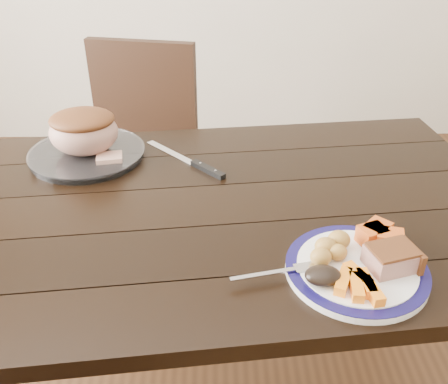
{
  "coord_description": "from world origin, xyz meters",
  "views": [
    {
      "loc": [
        0.06,
        -1.02,
        1.42
      ],
      "look_at": [
        0.08,
        -0.02,
        0.8
      ],
      "focal_mm": 40.0,
      "sensor_mm": 36.0,
      "label": 1
    }
  ],
  "objects_px": {
    "roast_joint": "(84,132)",
    "dinner_plate": "(356,270)",
    "dining_table": "(193,236)",
    "fork": "(280,272)",
    "carving_knife": "(198,165)",
    "serving_platter": "(87,155)",
    "chair_far": "(139,152)",
    "pork_slice": "(391,259)"
  },
  "relations": [
    {
      "from": "roast_joint",
      "to": "dinner_plate",
      "type": "bearing_deg",
      "value": -38.42
    },
    {
      "from": "dining_table",
      "to": "fork",
      "type": "height_order",
      "value": "fork"
    },
    {
      "from": "dinner_plate",
      "to": "carving_knife",
      "type": "xyz_separation_m",
      "value": [
        -0.33,
        0.45,
        -0.0
      ]
    },
    {
      "from": "dinner_plate",
      "to": "serving_platter",
      "type": "distance_m",
      "value": 0.83
    },
    {
      "from": "dinner_plate",
      "to": "carving_knife",
      "type": "relative_size",
      "value": 1.16
    },
    {
      "from": "dining_table",
      "to": "serving_platter",
      "type": "height_order",
      "value": "serving_platter"
    },
    {
      "from": "dinner_plate",
      "to": "serving_platter",
      "type": "relative_size",
      "value": 0.89
    },
    {
      "from": "carving_knife",
      "to": "roast_joint",
      "type": "bearing_deg",
      "value": -144.86
    },
    {
      "from": "dinner_plate",
      "to": "dining_table",
      "type": "bearing_deg",
      "value": 143.17
    },
    {
      "from": "chair_far",
      "to": "dinner_plate",
      "type": "distance_m",
      "value": 1.18
    },
    {
      "from": "serving_platter",
      "to": "pork_slice",
      "type": "bearing_deg",
      "value": -36.14
    },
    {
      "from": "dining_table",
      "to": "serving_platter",
      "type": "relative_size",
      "value": 5.26
    },
    {
      "from": "serving_platter",
      "to": "roast_joint",
      "type": "bearing_deg",
      "value": 0.0
    },
    {
      "from": "roast_joint",
      "to": "carving_knife",
      "type": "relative_size",
      "value": 0.78
    },
    {
      "from": "chair_far",
      "to": "pork_slice",
      "type": "xyz_separation_m",
      "value": [
        0.65,
        -1.0,
        0.27
      ]
    },
    {
      "from": "dinner_plate",
      "to": "carving_knife",
      "type": "height_order",
      "value": "dinner_plate"
    },
    {
      "from": "roast_joint",
      "to": "dining_table",
      "type": "bearing_deg",
      "value": -40.11
    },
    {
      "from": "chair_far",
      "to": "roast_joint",
      "type": "distance_m",
      "value": 0.57
    },
    {
      "from": "dinner_plate",
      "to": "pork_slice",
      "type": "xyz_separation_m",
      "value": [
        0.06,
        -0.01,
        0.03
      ]
    },
    {
      "from": "chair_far",
      "to": "carving_knife",
      "type": "bearing_deg",
      "value": 126.56
    },
    {
      "from": "dining_table",
      "to": "chair_far",
      "type": "relative_size",
      "value": 1.81
    },
    {
      "from": "dining_table",
      "to": "pork_slice",
      "type": "bearing_deg",
      "value": -32.82
    },
    {
      "from": "dining_table",
      "to": "chair_far",
      "type": "bearing_deg",
      "value": 108.13
    },
    {
      "from": "roast_joint",
      "to": "carving_knife",
      "type": "bearing_deg",
      "value": -11.09
    },
    {
      "from": "roast_joint",
      "to": "carving_knife",
      "type": "distance_m",
      "value": 0.33
    },
    {
      "from": "pork_slice",
      "to": "carving_knife",
      "type": "relative_size",
      "value": 0.37
    },
    {
      "from": "fork",
      "to": "dinner_plate",
      "type": "bearing_deg",
      "value": -6.53
    },
    {
      "from": "dining_table",
      "to": "carving_knife",
      "type": "distance_m",
      "value": 0.22
    },
    {
      "from": "serving_platter",
      "to": "dinner_plate",
      "type": "bearing_deg",
      "value": -38.42
    },
    {
      "from": "serving_platter",
      "to": "fork",
      "type": "xyz_separation_m",
      "value": [
        0.5,
        -0.53,
        0.01
      ]
    },
    {
      "from": "dinner_plate",
      "to": "serving_platter",
      "type": "height_order",
      "value": "serving_platter"
    },
    {
      "from": "dining_table",
      "to": "fork",
      "type": "distance_m",
      "value": 0.35
    },
    {
      "from": "dining_table",
      "to": "dinner_plate",
      "type": "relative_size",
      "value": 5.9
    },
    {
      "from": "dinner_plate",
      "to": "fork",
      "type": "height_order",
      "value": "fork"
    },
    {
      "from": "fork",
      "to": "pork_slice",
      "type": "bearing_deg",
      "value": -9.66
    },
    {
      "from": "fork",
      "to": "serving_platter",
      "type": "bearing_deg",
      "value": 120.28
    },
    {
      "from": "fork",
      "to": "carving_knife",
      "type": "xyz_separation_m",
      "value": [
        -0.17,
        0.47,
        -0.01
      ]
    },
    {
      "from": "dinner_plate",
      "to": "chair_far",
      "type": "bearing_deg",
      "value": 120.45
    },
    {
      "from": "fork",
      "to": "roast_joint",
      "type": "relative_size",
      "value": 0.92
    },
    {
      "from": "dining_table",
      "to": "roast_joint",
      "type": "relative_size",
      "value": 8.78
    },
    {
      "from": "serving_platter",
      "to": "carving_knife",
      "type": "distance_m",
      "value": 0.33
    },
    {
      "from": "dinner_plate",
      "to": "fork",
      "type": "distance_m",
      "value": 0.16
    }
  ]
}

